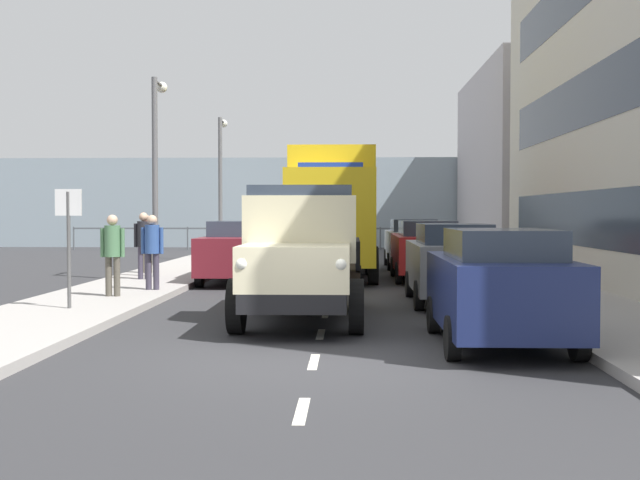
% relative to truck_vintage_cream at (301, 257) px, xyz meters
% --- Properties ---
extents(ground_plane, '(80.00, 80.00, 0.00)m').
position_rel_truck_vintage_cream_xyz_m(ground_plane, '(-0.40, -7.36, -1.18)').
color(ground_plane, '#2D2D30').
extents(sidewalk_left, '(2.71, 41.64, 0.15)m').
position_rel_truck_vintage_cream_xyz_m(sidewalk_left, '(-5.36, -7.36, -1.10)').
color(sidewalk_left, '#9E9993').
rests_on(sidewalk_left, ground_plane).
extents(sidewalk_right, '(2.71, 41.64, 0.15)m').
position_rel_truck_vintage_cream_xyz_m(sidewalk_right, '(4.57, -7.36, -1.10)').
color(sidewalk_right, '#9E9993').
rests_on(sidewalk_right, ground_plane).
extents(road_centreline_markings, '(0.12, 37.20, 0.01)m').
position_rel_truck_vintage_cream_xyz_m(road_centreline_markings, '(-0.40, -6.51, -1.17)').
color(road_centreline_markings, silver).
rests_on(road_centreline_markings, ground_plane).
extents(building_far_block, '(6.87, 13.25, 8.48)m').
position_rel_truck_vintage_cream_xyz_m(building_far_block, '(-10.15, -23.96, 3.06)').
color(building_far_block, '#B7B2B7').
rests_on(building_far_block, ground_plane).
extents(sea_horizon, '(80.00, 0.80, 5.00)m').
position_rel_truck_vintage_cream_xyz_m(sea_horizon, '(-0.40, -31.19, 1.32)').
color(sea_horizon, '#84939E').
rests_on(sea_horizon, ground_plane).
extents(seawall_railing, '(28.08, 0.08, 1.20)m').
position_rel_truck_vintage_cream_xyz_m(seawall_railing, '(-0.40, -27.59, -0.26)').
color(seawall_railing, '#4C5156').
rests_on(seawall_railing, ground_plane).
extents(truck_vintage_cream, '(2.17, 5.64, 2.43)m').
position_rel_truck_vintage_cream_xyz_m(truck_vintage_cream, '(0.00, 0.00, 0.00)').
color(truck_vintage_cream, black).
rests_on(truck_vintage_cream, ground_plane).
extents(lorry_cargo_yellow, '(2.58, 8.20, 3.87)m').
position_rel_truck_vintage_cream_xyz_m(lorry_cargo_yellow, '(-0.33, -10.47, 0.90)').
color(lorry_cargo_yellow, gold).
rests_on(lorry_cargo_yellow, ground_plane).
extents(car_navy_kerbside_near, '(1.84, 3.95, 1.72)m').
position_rel_truck_vintage_cream_xyz_m(car_navy_kerbside_near, '(-3.05, 2.37, -0.28)').
color(car_navy_kerbside_near, navy).
rests_on(car_navy_kerbside_near, ground_plane).
extents(car_grey_kerbside_1, '(1.80, 4.10, 1.72)m').
position_rel_truck_vintage_cream_xyz_m(car_grey_kerbside_1, '(-3.05, -3.20, -0.28)').
color(car_grey_kerbside_1, slate).
rests_on(car_grey_kerbside_1, ground_plane).
extents(car_red_kerbside_2, '(1.91, 4.32, 1.72)m').
position_rel_truck_vintage_cream_xyz_m(car_red_kerbside_2, '(-3.05, -9.20, -0.28)').
color(car_red_kerbside_2, '#B21E1E').
rests_on(car_red_kerbside_2, ground_plane).
extents(car_silver_kerbside_3, '(1.89, 4.25, 1.72)m').
position_rel_truck_vintage_cream_xyz_m(car_silver_kerbside_3, '(-3.05, -14.33, -0.28)').
color(car_silver_kerbside_3, '#B7BABF').
rests_on(car_silver_kerbside_3, ground_plane).
extents(car_maroon_oppositeside_0, '(1.81, 4.64, 1.72)m').
position_rel_truck_vintage_cream_xyz_m(car_maroon_oppositeside_0, '(2.26, -8.22, -0.28)').
color(car_maroon_oppositeside_0, maroon).
rests_on(car_maroon_oppositeside_0, ground_plane).
extents(pedestrian_with_bag, '(0.53, 0.34, 1.76)m').
position_rel_truck_vintage_cream_xyz_m(pedestrian_with_bag, '(4.26, -3.00, 0.01)').
color(pedestrian_with_bag, '#4C473D').
rests_on(pedestrian_with_bag, sidewalk_right).
extents(pedestrian_in_dark_coat, '(0.53, 0.34, 1.75)m').
position_rel_truck_vintage_cream_xyz_m(pedestrian_in_dark_coat, '(3.76, -4.50, 0.00)').
color(pedestrian_in_dark_coat, '#383342').
rests_on(pedestrian_in_dark_coat, sidewalk_right).
extents(pedestrian_strolling, '(0.53, 0.34, 1.81)m').
position_rel_truck_vintage_cream_xyz_m(pedestrian_strolling, '(4.73, -7.45, 0.04)').
color(pedestrian_strolling, '#383342').
rests_on(pedestrian_strolling, sidewalk_right).
extents(pedestrian_couple_a, '(0.53, 0.34, 1.73)m').
position_rel_truck_vintage_cream_xyz_m(pedestrian_couple_a, '(5.22, -9.72, -0.01)').
color(pedestrian_couple_a, '#4C473D').
rests_on(pedestrian_couple_a, sidewalk_right).
extents(lamp_post_promenade, '(0.32, 1.14, 5.61)m').
position_rel_truck_vintage_cream_xyz_m(lamp_post_promenade, '(4.63, -8.57, 2.37)').
color(lamp_post_promenade, '#59595B').
rests_on(lamp_post_promenade, sidewalk_right).
extents(lamp_post_far, '(0.32, 1.14, 5.63)m').
position_rel_truck_vintage_cream_xyz_m(lamp_post_far, '(4.37, -18.42, 2.38)').
color(lamp_post_far, '#59595B').
rests_on(lamp_post_far, sidewalk_right).
extents(street_sign, '(0.50, 0.07, 2.25)m').
position_rel_truck_vintage_cream_xyz_m(street_sign, '(4.44, -0.81, 0.50)').
color(street_sign, '#4C4C4C').
rests_on(street_sign, sidewalk_right).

